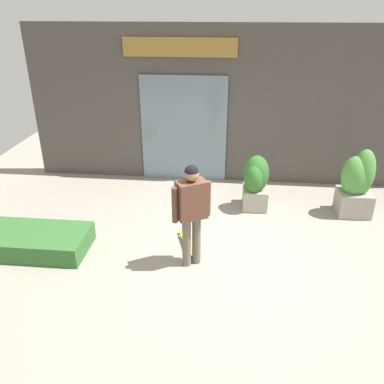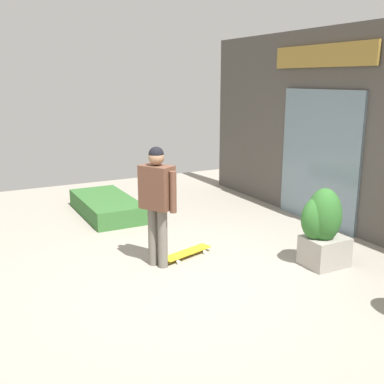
{
  "view_description": "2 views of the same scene",
  "coord_description": "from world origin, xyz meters",
  "views": [
    {
      "loc": [
        -0.02,
        -5.39,
        3.64
      ],
      "look_at": [
        -0.59,
        0.22,
        0.95
      ],
      "focal_mm": 37.47,
      "sensor_mm": 36.0,
      "label": 1
    },
    {
      "loc": [
        4.78,
        -2.61,
        2.46
      ],
      "look_at": [
        -0.59,
        0.22,
        0.95
      ],
      "focal_mm": 42.84,
      "sensor_mm": 36.0,
      "label": 2
    }
  ],
  "objects": [
    {
      "name": "hedge_ledge",
      "position": [
        -3.21,
        -0.21,
        0.16
      ],
      "size": [
        1.94,
        0.9,
        0.32
      ],
      "primitive_type": "cube",
      "color": "#33662D",
      "rests_on": "ground_plane"
    },
    {
      "name": "building_facade",
      "position": [
        -0.04,
        3.04,
        1.63
      ],
      "size": [
        8.71,
        0.31,
        3.28
      ],
      "color": "#4C4742",
      "rests_on": "ground_plane"
    },
    {
      "name": "skateboard",
      "position": [
        -0.64,
        0.16,
        0.06
      ],
      "size": [
        0.42,
        0.84,
        0.08
      ],
      "rotation": [
        0.0,
        0.0,
        1.87
      ],
      "color": "gold",
      "rests_on": "ground_plane"
    },
    {
      "name": "ground_plane",
      "position": [
        0.0,
        0.0,
        0.0
      ],
      "size": [
        12.0,
        12.0,
        0.0
      ],
      "primitive_type": "plane",
      "color": "gray"
    },
    {
      "name": "skateboarder",
      "position": [
        -0.55,
        -0.33,
        0.99
      ],
      "size": [
        0.54,
        0.43,
        1.62
      ],
      "rotation": [
        0.0,
        0.0,
        2.09
      ],
      "color": "#666056",
      "rests_on": "ground_plane"
    },
    {
      "name": "planter_box_right",
      "position": [
        0.46,
        1.62,
        0.55
      ],
      "size": [
        0.47,
        0.64,
        1.07
      ],
      "color": "gray",
      "rests_on": "ground_plane"
    }
  ]
}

